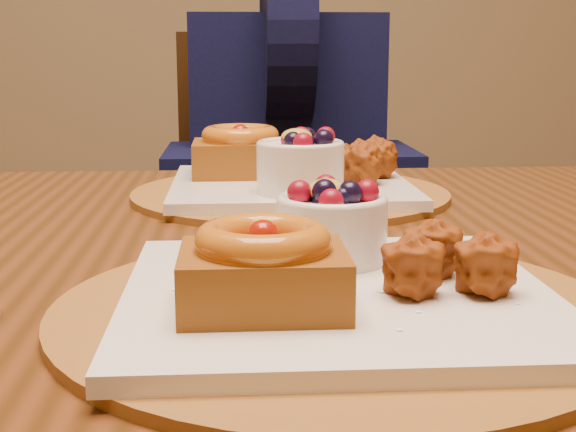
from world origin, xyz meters
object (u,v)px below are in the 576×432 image
object	(u,v)px
dining_table	(306,318)
place_setting_near	(333,282)
diner	(286,103)
place_setting_far	(288,175)
chair_far	(280,232)

from	to	relation	value
dining_table	place_setting_near	bearing A→B (deg)	-90.57
dining_table	diner	world-z (taller)	diner
place_setting_near	dining_table	bearing A→B (deg)	89.43
dining_table	place_setting_near	world-z (taller)	place_setting_near
place_setting_near	place_setting_far	bearing A→B (deg)	90.17
diner	chair_far	bearing A→B (deg)	92.35
place_setting_near	place_setting_far	xyz separation A→B (m)	(-0.00, 0.43, 0.01)
dining_table	diner	bearing A→B (deg)	87.49
dining_table	diner	xyz separation A→B (m)	(0.04, 0.91, 0.15)
place_setting_near	diner	size ratio (longest dim) A/B	0.49
place_setting_near	chair_far	size ratio (longest dim) A/B	0.39
place_setting_far	chair_far	distance (m)	0.81
chair_far	diner	bearing A→B (deg)	-80.37
chair_far	diner	xyz separation A→B (m)	(0.01, -0.08, 0.29)
dining_table	place_setting_far	bearing A→B (deg)	90.91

